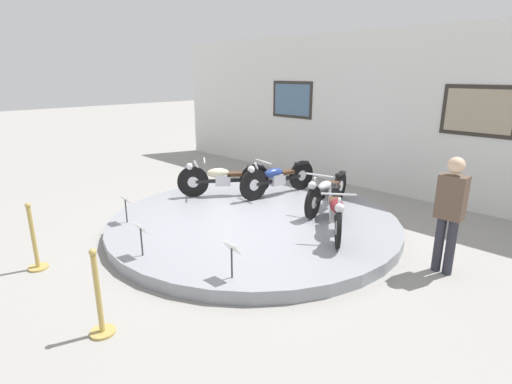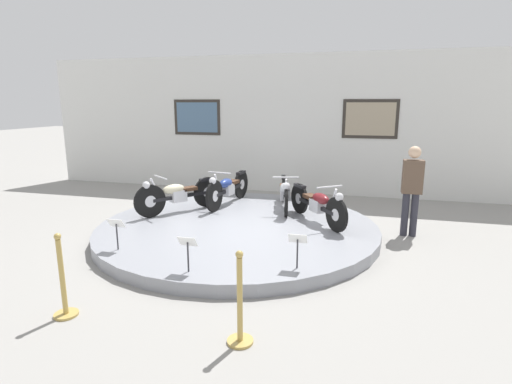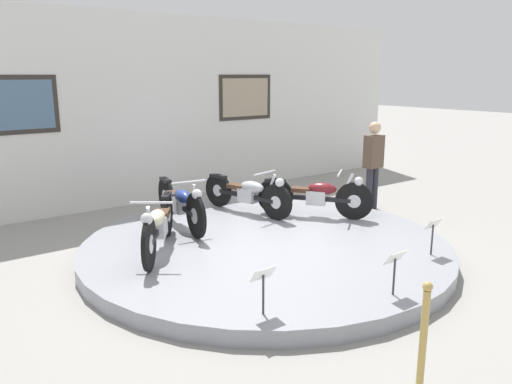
% 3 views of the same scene
% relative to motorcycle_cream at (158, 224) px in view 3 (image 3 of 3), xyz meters
% --- Properties ---
extents(ground_plane, '(60.00, 60.00, 0.00)m').
position_rel_motorcycle_cream_xyz_m(ground_plane, '(1.46, -0.48, -0.60)').
color(ground_plane, gray).
extents(display_platform, '(5.29, 5.29, 0.20)m').
position_rel_motorcycle_cream_xyz_m(display_platform, '(1.46, -0.48, -0.50)').
color(display_platform, gray).
rests_on(display_platform, ground_plane).
extents(back_wall, '(14.00, 0.22, 3.74)m').
position_rel_motorcycle_cream_xyz_m(back_wall, '(1.46, 3.47, 1.27)').
color(back_wall, silver).
rests_on(back_wall, ground_plane).
extents(motorcycle_cream, '(1.24, 1.66, 0.81)m').
position_rel_motorcycle_cream_xyz_m(motorcycle_cream, '(0.00, 0.00, 0.00)').
color(motorcycle_cream, black).
rests_on(motorcycle_cream, display_platform).
extents(motorcycle_blue, '(0.54, 2.01, 0.81)m').
position_rel_motorcycle_cream_xyz_m(motorcycle_blue, '(0.81, 0.86, 0.00)').
color(motorcycle_blue, black).
rests_on(motorcycle_blue, display_platform).
extents(motorcycle_silver, '(0.61, 1.92, 0.78)m').
position_rel_motorcycle_cream_xyz_m(motorcycle_silver, '(2.11, 0.86, -0.02)').
color(motorcycle_silver, black).
rests_on(motorcycle_silver, display_platform).
extents(motorcycle_maroon, '(1.25, 1.60, 0.79)m').
position_rel_motorcycle_cream_xyz_m(motorcycle_maroon, '(2.92, -0.00, -0.02)').
color(motorcycle_maroon, black).
rests_on(motorcycle_maroon, display_platform).
extents(info_placard_front_left, '(0.26, 0.11, 0.51)m').
position_rel_motorcycle_cream_xyz_m(info_placard_front_left, '(0.03, -2.28, -0.03)').
color(info_placard_front_left, '#333338').
rests_on(info_placard_front_left, display_platform).
extents(info_placard_front_centre, '(0.26, 0.11, 0.51)m').
position_rel_motorcycle_cream_xyz_m(info_placard_front_centre, '(1.46, -2.78, -0.03)').
color(info_placard_front_centre, '#333338').
rests_on(info_placard_front_centre, display_platform).
extents(info_placard_front_right, '(0.26, 0.11, 0.51)m').
position_rel_motorcycle_cream_xyz_m(info_placard_front_right, '(2.88, -2.28, -0.03)').
color(info_placard_front_right, '#333338').
rests_on(info_placard_front_right, display_platform).
extents(visitor_standing, '(0.36, 0.22, 1.70)m').
position_rel_motorcycle_cream_xyz_m(visitor_standing, '(4.61, 0.24, 0.37)').
color(visitor_standing, '#2D2D38').
rests_on(visitor_standing, ground_plane).
extents(stanchion_post_left_of_entry, '(0.28, 0.28, 1.02)m').
position_rel_motorcycle_cream_xyz_m(stanchion_post_left_of_entry, '(0.38, -3.90, -0.25)').
color(stanchion_post_left_of_entry, tan).
rests_on(stanchion_post_left_of_entry, ground_plane).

